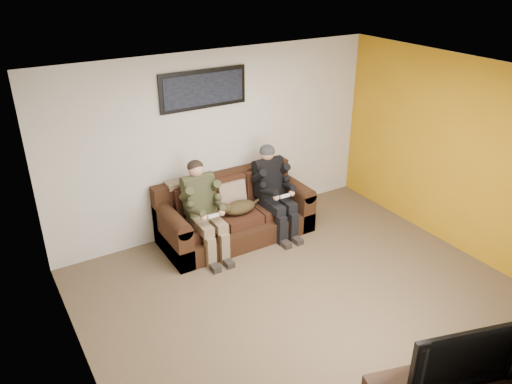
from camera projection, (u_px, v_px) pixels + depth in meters
floor at (309, 301)px, 5.93m from camera, size 5.00×5.00×0.00m
ceiling at (321, 84)px, 4.79m from camera, size 5.00×5.00×0.00m
wall_back at (218, 142)px, 7.09m from camera, size 5.00×0.00×5.00m
wall_front at (502, 325)px, 3.63m from camera, size 5.00×0.00×5.00m
wall_left at (77, 275)px, 4.19m from camera, size 0.00×4.50×4.50m
wall_right at (467, 159)px, 6.53m from camera, size 0.00×4.50×4.50m
accent_wall_right at (466, 159)px, 6.52m from camera, size 0.00×4.50×4.50m
sofa at (233, 214)px, 7.18m from camera, size 2.16×0.93×0.88m
throw_pillow at (232, 195)px, 7.09m from camera, size 0.41×0.20×0.41m
throw_blanket at (182, 183)px, 6.85m from camera, size 0.44×0.22×0.08m
person_left at (203, 204)px, 6.62m from camera, size 0.51×0.87×1.29m
person_right at (273, 186)px, 7.13m from camera, size 0.51×0.86×1.30m
cat at (239, 207)px, 6.95m from camera, size 0.66×0.26×0.24m
framed_poster at (204, 89)px, 6.62m from camera, size 1.25×0.05×0.52m
television at (461, 351)px, 4.12m from camera, size 1.05×0.43×0.61m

